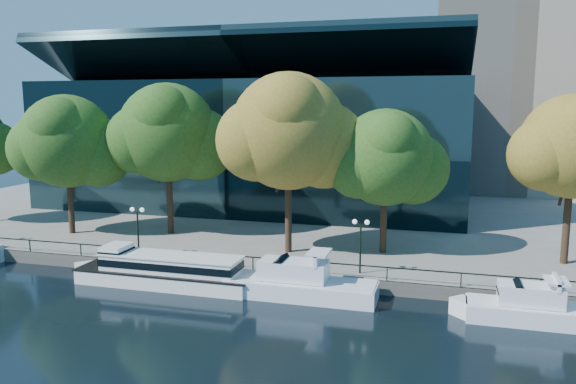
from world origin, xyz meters
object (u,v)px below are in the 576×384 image
(cruiser_near, at_px, (294,282))
(tree_3, at_px, (291,134))
(tree_1, at_px, (68,143))
(tree_4, at_px, (387,160))
(lamp_1, at_px, (138,220))
(tree_2, at_px, (169,135))
(tree_5, at_px, (575,149))
(tour_boat, at_px, (161,269))
(cruiser_far, at_px, (530,307))
(lamp_2, at_px, (361,234))

(cruiser_near, distance_m, tree_3, 12.97)
(tree_1, relative_size, tree_3, 0.89)
(tree_4, bearing_deg, lamp_1, -161.76)
(tree_4, bearing_deg, tree_2, 175.06)
(tree_4, distance_m, tree_5, 14.09)
(cruiser_near, bearing_deg, tree_5, 28.54)
(tour_boat, bearing_deg, tree_5, 19.69)
(tree_2, bearing_deg, cruiser_far, -22.04)
(cruiser_near, relative_size, lamp_2, 2.90)
(tour_boat, height_order, tree_5, tree_5)
(tree_3, xyz_separation_m, tree_5, (21.71, 2.45, -0.95))
(tree_2, bearing_deg, tour_boat, -66.58)
(lamp_2, bearing_deg, lamp_1, 180.00)
(tour_boat, height_order, tree_3, tree_3)
(cruiser_far, xyz_separation_m, tree_2, (-30.53, 12.36, 9.53))
(tree_3, bearing_deg, lamp_2, -34.19)
(cruiser_near, relative_size, tree_1, 0.88)
(tree_2, xyz_separation_m, lamp_2, (19.43, -8.18, -6.52))
(tour_boat, xyz_separation_m, cruiser_near, (10.25, 0.08, -0.15))
(tree_1, distance_m, tree_3, 22.19)
(cruiser_near, xyz_separation_m, tree_4, (5.20, 9.98, 7.78))
(tree_1, distance_m, tree_2, 9.61)
(tree_3, bearing_deg, tree_1, 176.96)
(tree_2, height_order, tree_4, tree_2)
(tree_1, relative_size, tree_4, 1.11)
(tree_4, bearing_deg, tree_3, -165.67)
(tree_1, bearing_deg, tree_3, -3.04)
(tree_3, relative_size, lamp_2, 3.72)
(tree_1, distance_m, tree_4, 29.82)
(tree_4, bearing_deg, lamp_2, -100.13)
(tree_1, relative_size, tree_5, 1.01)
(tree_3, height_order, lamp_2, tree_3)
(tree_2, relative_size, tree_5, 1.09)
(lamp_1, bearing_deg, tree_1, 151.59)
(tree_3, bearing_deg, tree_4, 14.33)
(tour_boat, distance_m, cruiser_far, 25.40)
(tour_boat, relative_size, cruiser_near, 1.27)
(tour_boat, xyz_separation_m, cruiser_far, (25.40, -0.52, -0.23))
(lamp_2, bearing_deg, tree_1, 168.92)
(tree_2, height_order, tree_3, tree_3)
(tour_boat, height_order, lamp_2, lamp_2)
(tree_5, distance_m, lamp_2, 17.72)
(tree_3, bearing_deg, tree_2, 163.83)
(tree_3, height_order, tree_4, tree_3)
(cruiser_far, distance_m, tree_3, 22.01)
(tour_boat, relative_size, tree_4, 1.24)
(tree_2, bearing_deg, tree_1, -164.46)
(lamp_1, relative_size, lamp_2, 1.00)
(tree_1, height_order, tree_2, tree_2)
(tree_3, height_order, tree_5, tree_3)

